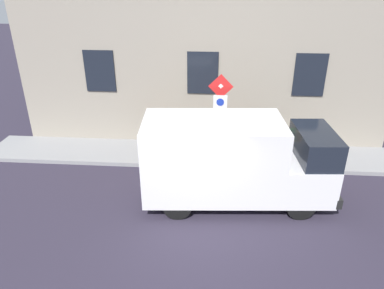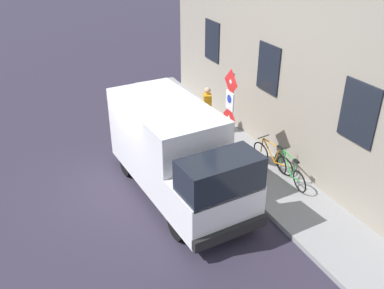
{
  "view_description": "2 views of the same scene",
  "coord_description": "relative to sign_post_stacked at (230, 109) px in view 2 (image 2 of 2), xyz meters",
  "views": [
    {
      "loc": [
        -7.75,
        -0.56,
        6.04
      ],
      "look_at": [
        2.24,
        0.19,
        1.2
      ],
      "focal_mm": 33.2,
      "sensor_mm": 36.0,
      "label": 1
    },
    {
      "loc": [
        -2.74,
        -10.21,
        6.85
      ],
      "look_at": [
        1.75,
        -0.69,
        1.19
      ],
      "focal_mm": 38.84,
      "sensor_mm": 36.0,
      "label": 2
    }
  ],
  "objects": [
    {
      "name": "bicycle_orange",
      "position": [
        1.18,
        -0.69,
        -1.56
      ],
      "size": [
        0.49,
        1.71,
        0.89
      ],
      "rotation": [
        0.0,
        0.0,
        1.72
      ],
      "color": "black",
      "rests_on": "sidewalk_slab"
    },
    {
      "name": "ground_plane",
      "position": [
        -2.99,
        0.65,
        -2.07
      ],
      "size": [
        80.0,
        80.0,
        0.0
      ],
      "primitive_type": "plane",
      "color": "#2C2737"
    },
    {
      "name": "bicycle_green",
      "position": [
        1.18,
        -1.55,
        -1.56
      ],
      "size": [
        0.46,
        1.71,
        0.89
      ],
      "rotation": [
        0.0,
        0.0,
        1.45
      ],
      "color": "black",
      "rests_on": "sidewalk_slab"
    },
    {
      "name": "delivery_van",
      "position": [
        -1.91,
        -0.42,
        -0.73
      ],
      "size": [
        2.38,
        5.46,
        2.5
      ],
      "rotation": [
        0.0,
        0.0,
        4.78
      ],
      "color": "white",
      "rests_on": "ground_plane"
    },
    {
      "name": "building_facade",
      "position": [
        2.07,
        0.65,
        2.39
      ],
      "size": [
        0.75,
        13.6,
        8.91
      ],
      "color": "gray",
      "rests_on": "ground_plane"
    },
    {
      "name": "sign_post_stacked",
      "position": [
        0.0,
        0.0,
        0.0
      ],
      "size": [
        0.16,
        0.56,
        3.0
      ],
      "color": "#474C47",
      "rests_on": "sidewalk_slab"
    },
    {
      "name": "sidewalk_slab",
      "position": [
        0.76,
        0.65,
        -2.0
      ],
      "size": [
        1.93,
        15.6,
        0.14
      ],
      "primitive_type": "cube",
      "color": "gray",
      "rests_on": "ground_plane"
    },
    {
      "name": "pedestrian",
      "position": [
        0.48,
        2.34,
        -1.0
      ],
      "size": [
        0.39,
        0.47,
        1.72
      ],
      "rotation": [
        0.0,
        0.0,
        5.91
      ],
      "color": "#262B47",
      "rests_on": "sidewalk_slab"
    }
  ]
}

